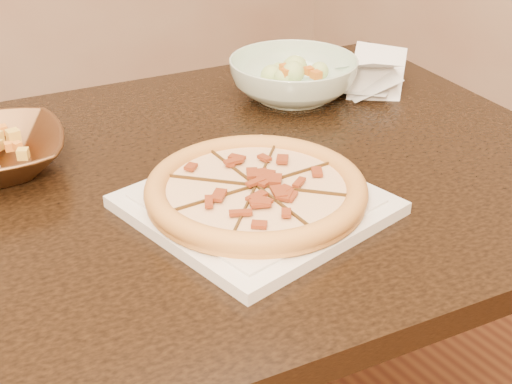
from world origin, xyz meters
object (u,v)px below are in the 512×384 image
(dining_table, at_px, (161,239))
(salad_bowl, at_px, (293,78))
(plate, at_px, (256,204))
(pizza, at_px, (256,189))

(dining_table, bearing_deg, salad_bowl, 23.58)
(plate, distance_m, pizza, 0.02)
(dining_table, distance_m, plate, 0.21)
(dining_table, height_order, pizza, pizza)
(dining_table, relative_size, pizza, 4.73)
(salad_bowl, bearing_deg, dining_table, -156.42)
(plate, height_order, pizza, pizza)
(plate, bearing_deg, pizza, 81.87)
(dining_table, bearing_deg, pizza, -61.89)
(dining_table, relative_size, salad_bowl, 6.01)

